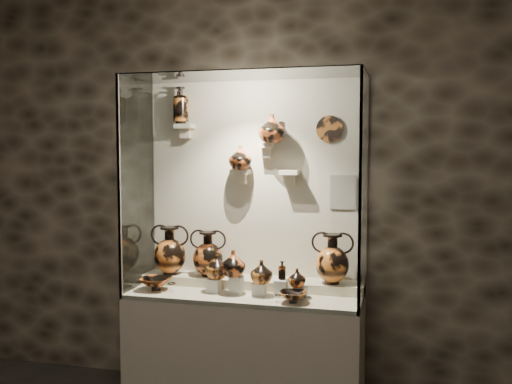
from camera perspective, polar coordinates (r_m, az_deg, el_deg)
wall_back at (r=4.40m, az=-0.01°, el=0.76°), size 5.00×0.02×3.20m
plinth at (r=4.34m, az=-1.11°, el=-15.51°), size 1.70×0.60×0.80m
front_tier at (r=4.22m, az=-1.12°, el=-10.20°), size 1.68×0.58×0.03m
rear_tier at (r=4.38m, az=-0.50°, el=-9.21°), size 1.70×0.25×0.10m
back_panel at (r=4.40m, az=-0.03°, el=0.75°), size 1.70×0.03×1.60m
glass_front at (r=3.81m, az=-2.34°, el=0.21°), size 1.70×0.01×1.60m
glass_left at (r=4.40m, az=-11.81°, el=0.66°), size 0.01×0.60×1.60m
glass_right at (r=3.95m, az=10.76°, el=0.28°), size 0.01×0.60×1.60m
glass_top at (r=4.12m, az=-1.15°, el=11.61°), size 1.70×0.60×0.01m
frame_post_left at (r=4.14m, az=-13.51°, el=0.41°), size 0.02×0.02×1.60m
frame_post_right at (r=3.66m, az=10.37°, el=-0.03°), size 0.02×0.02×1.60m
pedestal_a at (r=4.22m, az=-4.22°, el=-9.30°), size 0.09×0.09×0.10m
pedestal_b at (r=4.17m, az=-1.98°, el=-9.26°), size 0.09×0.09×0.13m
pedestal_c at (r=4.13m, az=0.31°, el=-9.67°), size 0.09×0.09×0.09m
pedestal_d at (r=4.09m, az=2.52°, el=-9.60°), size 0.09×0.09×0.12m
pedestal_e at (r=4.07m, az=4.48°, el=-9.97°), size 0.09×0.09×0.08m
bracket_ul at (r=4.49m, az=-7.12°, el=6.54°), size 0.14×0.12×0.04m
bracket_ca at (r=4.35m, az=-1.55°, el=2.03°), size 0.14×0.12×0.04m
bracket_cb at (r=4.29m, az=1.01°, el=4.67°), size 0.10×0.12×0.04m
bracket_cc at (r=4.26m, az=3.37°, el=1.98°), size 0.14×0.12×0.04m
amphora_left at (r=4.50m, az=-8.61°, el=-5.79°), size 0.34×0.34×0.38m
amphora_mid at (r=4.40m, az=-4.82°, el=-6.16°), size 0.30×0.30×0.35m
amphora_right at (r=4.18m, az=7.65°, el=-6.62°), size 0.36×0.36×0.37m
jug_a at (r=4.20m, az=-3.94°, el=-7.42°), size 0.21×0.21×0.18m
jug_b at (r=4.12m, az=-2.29°, el=-7.15°), size 0.23×0.23×0.19m
jug_c at (r=4.08m, az=0.55°, el=-7.99°), size 0.20×0.20×0.17m
jug_e at (r=4.04m, az=4.13°, el=-8.54°), size 0.15×0.15×0.13m
lekythos_small at (r=4.07m, az=2.63°, el=-7.72°), size 0.09×0.09×0.15m
kylix_left at (r=4.33m, az=-9.96°, el=-8.90°), size 0.35×0.32×0.12m
kylix_right at (r=3.94m, az=3.72°, el=-10.32°), size 0.25×0.21×0.10m
lekythos_tall at (r=4.50m, az=-7.53°, el=8.81°), size 0.16×0.16×0.32m
ovoid_vase_a at (r=4.31m, az=-1.59°, el=3.45°), size 0.21×0.21×0.18m
ovoid_vase_b at (r=4.23m, az=1.61°, el=6.35°), size 0.25×0.25×0.21m
wall_plate at (r=4.26m, az=7.37°, el=6.27°), size 0.20×0.02×0.20m
info_placard at (r=4.26m, az=8.68°, el=-0.02°), size 0.19×0.01×0.25m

